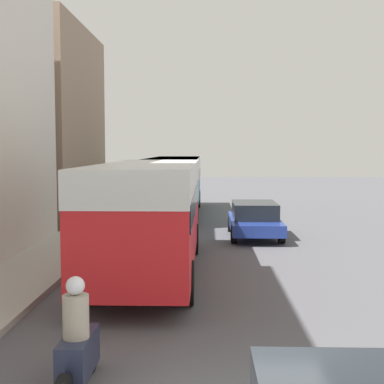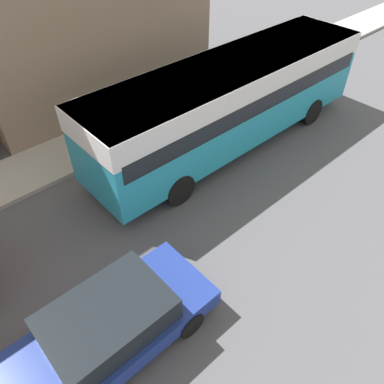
{
  "view_description": "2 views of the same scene",
  "coord_description": "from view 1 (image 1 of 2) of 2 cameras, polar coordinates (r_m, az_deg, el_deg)",
  "views": [
    {
      "loc": [
        -0.21,
        -5.74,
        3.46
      ],
      "look_at": [
        -0.84,
        15.67,
        1.73
      ],
      "focal_mm": 50.0,
      "sensor_mm": 36.0,
      "label": 1
    },
    {
      "loc": [
        5.52,
        13.85,
        7.83
      ],
      "look_at": [
        0.5,
        18.38,
        1.64
      ],
      "focal_mm": 35.0,
      "sensor_mm": 36.0,
      "label": 2
    }
  ],
  "objects": [
    {
      "name": "pedestrian_near_curb",
      "position": [
        30.82,
        -7.51,
        -0.07
      ],
      "size": [
        0.43,
        0.43,
        1.61
      ],
      "color": "#232838",
      "rests_on": "sidewalk"
    },
    {
      "name": "motorcycle_behind_lead",
      "position": [
        7.9,
        -12.11,
        -16.08
      ],
      "size": [
        0.38,
        2.24,
        1.73
      ],
      "color": "#1E2338",
      "rests_on": "ground_plane"
    },
    {
      "name": "bus_following",
      "position": [
        28.17,
        -1.85,
        1.55
      ],
      "size": [
        2.6,
        10.73,
        3.0
      ],
      "color": "teal",
      "rests_on": "ground_plane"
    },
    {
      "name": "building_far_terrace",
      "position": [
        28.13,
        -17.76,
        6.94
      ],
      "size": [
        6.61,
        9.23,
        9.41
      ],
      "color": "gray",
      "rests_on": "ground_plane"
    },
    {
      "name": "bus_lead",
      "position": [
        14.68,
        -4.42,
        -1.13
      ],
      "size": [
        2.52,
        9.36,
        3.07
      ],
      "color": "red",
      "rests_on": "ground_plane"
    },
    {
      "name": "car_crossing",
      "position": [
        21.12,
        6.68,
        -2.84
      ],
      "size": [
        1.97,
        4.48,
        1.37
      ],
      "color": "navy",
      "rests_on": "ground_plane"
    }
  ]
}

